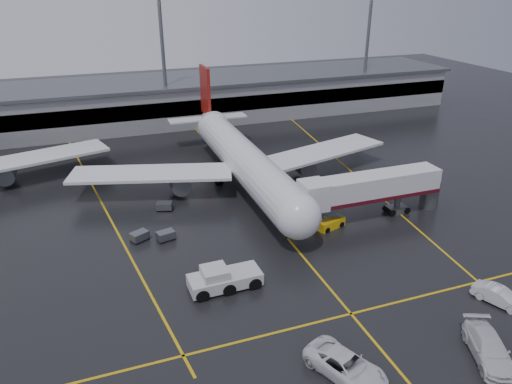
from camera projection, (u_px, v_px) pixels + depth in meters
name	position (u px, v px, depth m)	size (l,w,h in m)	color
ground	(265.00, 212.00, 62.14)	(220.00, 220.00, 0.00)	black
apron_line_centre	(265.00, 212.00, 62.13)	(0.25, 90.00, 0.02)	gold
apron_line_stop	(351.00, 314.00, 43.29)	(60.00, 0.25, 0.02)	gold
apron_line_left	(102.00, 203.00, 64.51)	(0.25, 70.00, 0.02)	gold
apron_line_right	(348.00, 168.00, 76.27)	(0.25, 70.00, 0.02)	gold
terminal	(186.00, 99.00, 101.41)	(122.00, 19.00, 8.60)	gray
light_mast_mid	(163.00, 55.00, 90.58)	(3.00, 1.20, 25.45)	#595B60
light_mast_right	(367.00, 45.00, 104.50)	(3.00, 1.20, 25.45)	#595B60
main_airliner	(242.00, 157.00, 68.71)	(48.80, 45.60, 14.10)	silver
jet_bridge	(372.00, 189.00, 59.05)	(19.90, 3.40, 6.05)	silver
pushback_tractor	(223.00, 279.00, 46.52)	(7.21, 3.22, 2.55)	#BCBCBF
belt_loader	(330.00, 223.00, 58.04)	(3.94, 2.57, 2.31)	#E9AF0D
service_van_a	(346.00, 366.00, 36.26)	(3.09, 6.70, 1.86)	white
service_van_b	(489.00, 348.00, 37.95)	(2.64, 6.50, 1.89)	silver
service_van_c	(500.00, 296.00, 44.34)	(1.71, 4.90, 1.61)	silver
baggage_cart_a	(166.00, 235.00, 55.23)	(2.25, 1.74, 1.12)	#595B60
baggage_cart_b	(139.00, 236.00, 55.10)	(2.37, 2.08, 1.12)	#595B60
baggage_cart_c	(164.00, 206.00, 62.32)	(2.31, 1.86, 1.12)	#595B60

